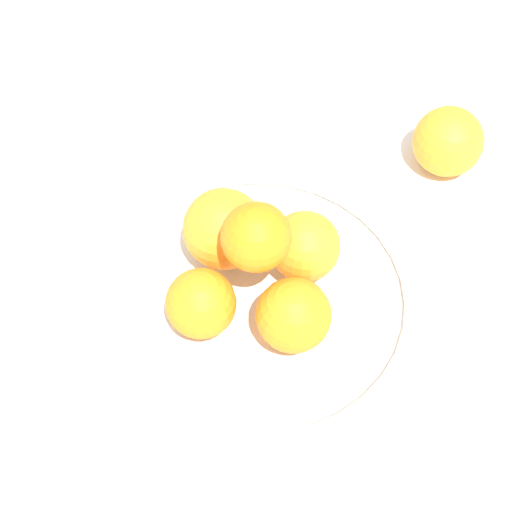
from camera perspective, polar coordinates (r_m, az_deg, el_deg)
ground_plane at (r=0.87m, az=0.00°, el=-3.34°), size 4.00×4.00×0.00m
fruit_bowl at (r=0.86m, az=0.00°, el=-2.89°), size 0.32×0.32×0.03m
orange_pile at (r=0.81m, az=-0.15°, el=-0.45°), size 0.18×0.18×0.13m
stray_orange at (r=0.98m, az=12.69°, el=7.46°), size 0.08×0.08×0.08m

